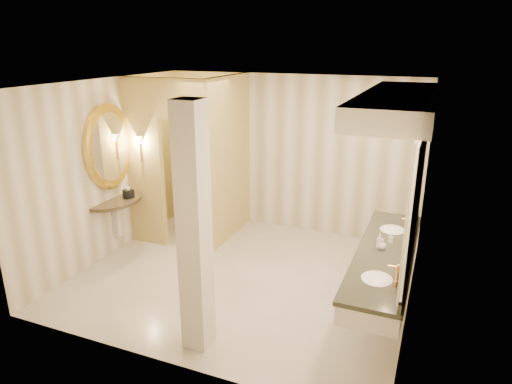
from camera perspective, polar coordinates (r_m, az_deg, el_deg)
floor at (r=6.66m, az=-1.60°, el=-10.44°), size 4.50×4.50×0.00m
ceiling at (r=5.86m, az=-1.84°, el=13.38°), size 4.50×4.50×0.00m
wall_back at (r=7.93m, az=4.18°, el=4.75°), size 4.50×0.02×2.70m
wall_front at (r=4.50m, az=-12.18°, el=-6.49°), size 4.50×0.02×2.70m
wall_left at (r=7.30m, az=-18.10°, el=2.69°), size 0.02×4.00×2.70m
wall_right at (r=5.64m, az=19.66°, el=-1.97°), size 0.02×4.00×2.70m
toilet_closet at (r=7.43m, az=-6.75°, el=4.03°), size 1.50×1.55×2.70m
wall_sconce at (r=7.34m, az=-14.29°, el=6.19°), size 0.14×0.14×0.42m
vanity at (r=5.31m, az=16.90°, el=0.23°), size 0.75×2.77×2.09m
console_shelf at (r=7.30m, az=-17.73°, el=2.67°), size 1.00×1.00×1.95m
pillar at (r=4.73m, az=-7.74°, el=-4.94°), size 0.28×0.28×2.70m
tissue_box at (r=7.40m, az=-15.65°, el=-0.20°), size 0.17×0.17×0.13m
toilet at (r=8.26m, az=-4.12°, el=-1.85°), size 0.46×0.74×0.72m
soap_bottle_a at (r=5.80m, az=16.46°, el=-5.55°), size 0.06×0.06×0.12m
soap_bottle_b at (r=5.58m, az=15.47°, el=-6.32°), size 0.13×0.13×0.13m
soap_bottle_c at (r=5.58m, az=15.17°, el=-5.97°), size 0.08×0.08×0.19m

